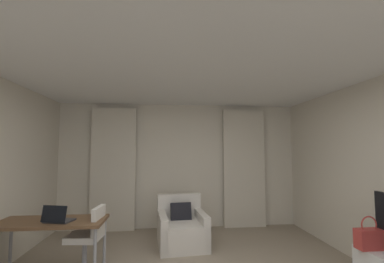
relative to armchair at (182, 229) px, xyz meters
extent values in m
cube|color=beige|center=(0.02, 1.03, 1.03)|extent=(5.12, 0.06, 2.60)
cube|color=white|center=(0.02, -2.00, 2.36)|extent=(5.12, 6.12, 0.06)
cube|color=beige|center=(-1.35, 0.90, 0.98)|extent=(0.90, 0.06, 2.50)
cube|color=beige|center=(1.40, 0.90, 0.98)|extent=(0.90, 0.06, 2.50)
cube|color=silver|center=(0.00, -0.04, -0.07)|extent=(0.87, 0.94, 0.41)
cube|color=silver|center=(-0.03, 0.32, 0.34)|extent=(0.80, 0.22, 0.40)
cube|color=silver|center=(0.34, -0.01, 0.00)|extent=(0.20, 0.87, 0.55)
cube|color=silver|center=(-0.33, -0.07, 0.00)|extent=(0.20, 0.87, 0.55)
cube|color=black|center=(-0.01, 0.09, 0.24)|extent=(0.38, 0.24, 0.37)
cube|color=brown|center=(-1.72, -0.99, 0.43)|extent=(1.32, 0.57, 0.04)
cylinder|color=#99999E|center=(-2.33, -0.75, 0.07)|extent=(0.04, 0.04, 0.69)
cylinder|color=#99999E|center=(-1.11, -0.75, 0.07)|extent=(0.04, 0.04, 0.69)
cylinder|color=#99999E|center=(-1.11, -1.22, 0.07)|extent=(0.04, 0.04, 0.69)
cylinder|color=gray|center=(-1.32, -0.94, -0.04)|extent=(0.06, 0.06, 0.46)
cube|color=silver|center=(-1.32, -0.94, 0.23)|extent=(0.43, 0.43, 0.08)
cube|color=silver|center=(-1.15, -0.95, 0.44)|extent=(0.09, 0.36, 0.34)
cube|color=#2D2D33|center=(-1.60, -1.04, 0.46)|extent=(0.36, 0.29, 0.02)
cube|color=black|center=(-1.63, -1.15, 0.57)|extent=(0.32, 0.13, 0.20)
cube|color=#B73833|center=(2.04, -1.70, 0.34)|extent=(0.30, 0.14, 0.22)
torus|color=#B73833|center=(2.04, -1.70, 0.50)|extent=(0.20, 0.02, 0.20)
camera|label=1|loc=(-0.26, -4.45, 1.35)|focal=23.72mm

